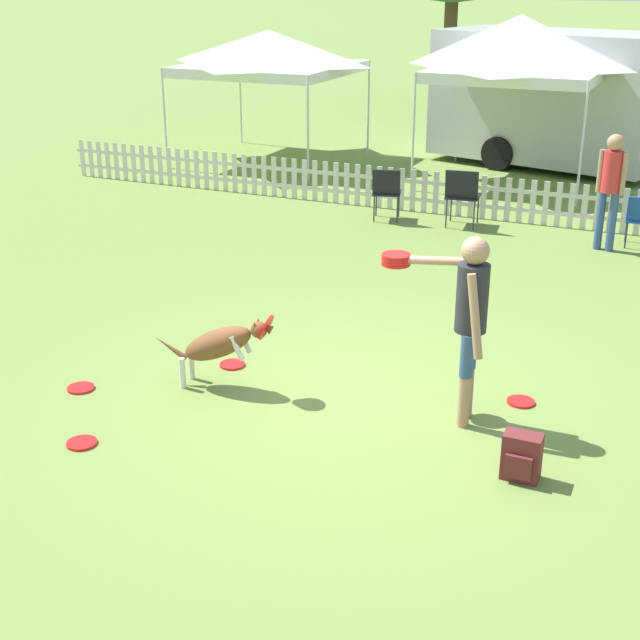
% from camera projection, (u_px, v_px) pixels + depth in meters
% --- Properties ---
extents(ground_plane, '(240.00, 240.00, 0.00)m').
position_uv_depth(ground_plane, '(352.00, 398.00, 8.53)').
color(ground_plane, olive).
extents(handler_person, '(1.08, 0.57, 1.73)m').
position_uv_depth(handler_person, '(465.00, 306.00, 7.72)').
color(handler_person, tan).
rests_on(handler_person, ground_plane).
extents(leaping_dog, '(1.26, 0.40, 0.82)m').
position_uv_depth(leaping_dog, '(220.00, 343.00, 8.56)').
color(leaping_dog, brown).
rests_on(leaping_dog, ground_plane).
extents(frisbee_near_handler, '(0.26, 0.26, 0.02)m').
position_uv_depth(frisbee_near_handler, '(82.00, 443.00, 7.68)').
color(frisbee_near_handler, red).
rests_on(frisbee_near_handler, ground_plane).
extents(frisbee_near_dog, '(0.26, 0.26, 0.02)m').
position_uv_depth(frisbee_near_dog, '(81.00, 388.00, 8.69)').
color(frisbee_near_dog, red).
rests_on(frisbee_near_dog, ground_plane).
extents(frisbee_midfield, '(0.26, 0.26, 0.02)m').
position_uv_depth(frisbee_midfield, '(232.00, 365.00, 9.21)').
color(frisbee_midfield, red).
rests_on(frisbee_midfield, ground_plane).
extents(frisbee_far_scatter, '(0.26, 0.26, 0.02)m').
position_uv_depth(frisbee_far_scatter, '(521.00, 402.00, 8.42)').
color(frisbee_far_scatter, red).
rests_on(frisbee_far_scatter, ground_plane).
extents(backpack_on_grass, '(0.30, 0.23, 0.39)m').
position_uv_depth(backpack_on_grass, '(521.00, 457.00, 7.11)').
color(backpack_on_grass, maroon).
rests_on(backpack_on_grass, ground_plane).
extents(picket_fence, '(17.28, 0.04, 0.71)m').
position_uv_depth(picket_fence, '(514.00, 200.00, 14.32)').
color(picket_fence, beige).
rests_on(picket_fence, ground_plane).
extents(folding_chair_center, '(0.55, 0.56, 0.86)m').
position_uv_depth(folding_chair_center, '(387.00, 189.00, 14.34)').
color(folding_chair_center, '#333338').
rests_on(folding_chair_center, ground_plane).
extents(folding_chair_green_right, '(0.57, 0.59, 0.94)m').
position_uv_depth(folding_chair_green_right, '(463.00, 192.00, 13.96)').
color(folding_chair_green_right, '#333338').
rests_on(folding_chair_green_right, ground_plane).
extents(canopy_tent_main, '(3.03, 3.03, 3.06)m').
position_uv_depth(canopy_tent_main, '(520.00, 47.00, 16.30)').
color(canopy_tent_main, silver).
rests_on(canopy_tent_main, ground_plane).
extents(canopy_tent_secondary, '(3.23, 3.23, 2.67)m').
position_uv_depth(canopy_tent_secondary, '(269.00, 52.00, 18.29)').
color(canopy_tent_secondary, silver).
rests_on(canopy_tent_secondary, ground_plane).
extents(spectator_standing, '(0.41, 0.27, 1.68)m').
position_uv_depth(spectator_standing, '(611.00, 181.00, 12.64)').
color(spectator_standing, '#334C7A').
rests_on(spectator_standing, ground_plane).
extents(equipment_trailer, '(5.52, 3.34, 2.68)m').
position_uv_depth(equipment_trailer, '(553.00, 96.00, 18.15)').
color(equipment_trailer, '#B7B7B7').
rests_on(equipment_trailer, ground_plane).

